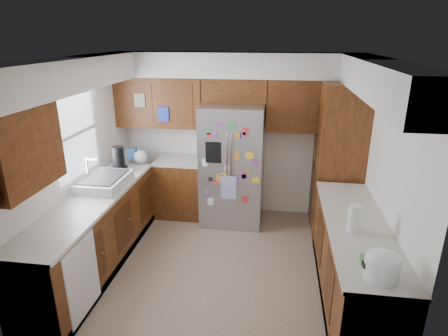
{
  "coord_description": "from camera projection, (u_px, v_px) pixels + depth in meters",
  "views": [
    {
      "loc": [
        0.64,
        -4.02,
        2.73
      ],
      "look_at": [
        -0.0,
        0.35,
        1.15
      ],
      "focal_mm": 30.0,
      "sensor_mm": 36.0,
      "label": 1
    }
  ],
  "objects": [
    {
      "name": "rice_cooker",
      "position": [
        382.0,
        264.0,
        2.91
      ],
      "size": [
        0.28,
        0.27,
        0.24
      ],
      "color": "white",
      "rests_on": "right_counter_run"
    },
    {
      "name": "left_counter_clutter",
      "position": [
        129.0,
        159.0,
        5.38
      ],
      "size": [
        0.37,
        0.86,
        0.38
      ],
      "color": "black",
      "rests_on": "left_counter_run"
    },
    {
      "name": "room_shell",
      "position": [
        216.0,
        115.0,
        4.5
      ],
      "size": [
        3.64,
        3.24,
        2.52
      ],
      "color": "white",
      "rests_on": "ground"
    },
    {
      "name": "left_counter_run",
      "position": [
        116.0,
        224.0,
        4.82
      ],
      "size": [
        1.36,
        3.2,
        0.92
      ],
      "color": "#3A200B",
      "rests_on": "ground"
    },
    {
      "name": "floor",
      "position": [
        220.0,
        262.0,
        4.76
      ],
      "size": [
        3.6,
        3.6,
        0.0
      ],
      "primitive_type": "plane",
      "color": "gray",
      "rests_on": "ground"
    },
    {
      "name": "fridge_top_items",
      "position": [
        236.0,
        69.0,
        5.31
      ],
      "size": [
        0.65,
        0.3,
        0.26
      ],
      "color": "blue",
      "rests_on": "bridge_cabinet"
    },
    {
      "name": "pantry",
      "position": [
        338.0,
        160.0,
        5.26
      ],
      "size": [
        0.6,
        0.9,
        2.15
      ],
      "primitive_type": "cube",
      "color": "#3A200B",
      "rests_on": "ground"
    },
    {
      "name": "paper_towel",
      "position": [
        354.0,
        218.0,
        3.62
      ],
      "size": [
        0.12,
        0.12,
        0.27
      ],
      "primitive_type": "cylinder",
      "color": "white",
      "rests_on": "right_counter_run"
    },
    {
      "name": "bridge_cabinet",
      "position": [
        235.0,
        90.0,
        5.42
      ],
      "size": [
        0.96,
        0.34,
        0.35
      ],
      "primitive_type": "cube",
      "color": "#3A200B",
      "rests_on": "fridge"
    },
    {
      "name": "right_counter_run",
      "position": [
        353.0,
        266.0,
        3.97
      ],
      "size": [
        0.63,
        2.25,
        0.92
      ],
      "color": "#3A200B",
      "rests_on": "ground"
    },
    {
      "name": "fridge",
      "position": [
        232.0,
        165.0,
        5.57
      ],
      "size": [
        0.9,
        0.79,
        1.8
      ],
      "color": "#98989C",
      "rests_on": "ground"
    },
    {
      "name": "sink_assembly",
      "position": [
        104.0,
        181.0,
        4.72
      ],
      "size": [
        0.52,
        0.7,
        0.37
      ],
      "color": "silver",
      "rests_on": "left_counter_run"
    }
  ]
}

